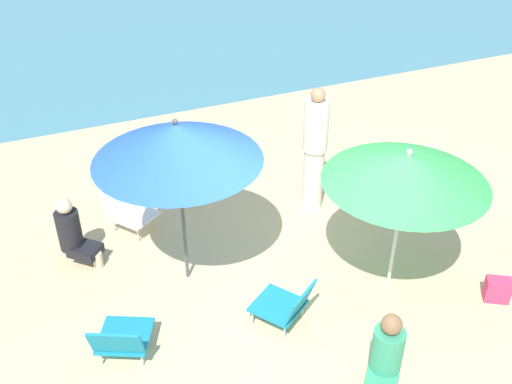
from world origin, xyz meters
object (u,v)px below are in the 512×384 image
at_px(umbrella_green, 407,168).
at_px(beach_chair_a, 287,304).
at_px(person_a, 73,233).
at_px(beach_chair_c, 127,208).
at_px(beach_bag, 497,290).
at_px(person_c, 386,358).
at_px(umbrella_blue, 177,142).
at_px(beach_chair_b, 122,339).
at_px(person_b, 315,150).

height_order(umbrella_green, beach_chair_a, umbrella_green).
height_order(umbrella_green, person_a, umbrella_green).
bearing_deg(beach_chair_c, beach_bag, 13.72).
xyz_separation_m(beach_chair_c, beach_bag, (3.54, -3.02, -0.16)).
bearing_deg(beach_chair_a, beach_chair_c, -8.63).
bearing_deg(person_c, umbrella_blue, -110.80).
distance_m(umbrella_blue, person_c, 2.94).
bearing_deg(beach_bag, umbrella_blue, 150.67).
distance_m(umbrella_green, person_a, 3.96).
bearing_deg(umbrella_blue, person_c, -62.40).
xyz_separation_m(beach_chair_a, beach_bag, (2.37, -0.59, -0.14)).
xyz_separation_m(beach_chair_b, person_c, (2.18, -1.37, 0.19)).
bearing_deg(person_b, person_a, 61.44).
bearing_deg(person_a, person_c, -8.67).
bearing_deg(person_c, beach_chair_a, -116.73).
distance_m(umbrella_green, person_c, 1.91).
xyz_separation_m(umbrella_blue, beach_chair_c, (-0.42, 1.27, -1.52)).
bearing_deg(beach_bag, beach_chair_c, 139.52).
relative_size(beach_chair_b, person_b, 0.43).
bearing_deg(person_c, beach_bag, 147.97).
distance_m(person_a, person_b, 3.25).
bearing_deg(umbrella_blue, person_a, 145.51).
relative_size(umbrella_green, person_b, 1.02).
height_order(beach_chair_c, person_b, person_b).
height_order(umbrella_green, person_b, umbrella_green).
distance_m(umbrella_green, person_b, 1.96).
relative_size(beach_chair_a, beach_chair_b, 0.98).
bearing_deg(beach_chair_a, beach_bag, -138.35).
distance_m(umbrella_green, beach_chair_c, 3.69).
distance_m(beach_chair_b, beach_bag, 4.17).
relative_size(beach_chair_a, person_c, 0.81).
bearing_deg(beach_chair_b, person_c, -96.25).
bearing_deg(beach_chair_b, umbrella_blue, -19.94).
distance_m(beach_chair_b, beach_chair_c, 2.28).
height_order(umbrella_blue, person_a, umbrella_blue).
relative_size(umbrella_green, person_c, 1.95).
bearing_deg(beach_chair_c, umbrella_green, 11.39).
relative_size(person_a, beach_bag, 3.18).
bearing_deg(person_c, beach_chair_c, -113.96).
height_order(beach_chair_a, beach_chair_c, beach_chair_c).
distance_m(umbrella_green, beach_chair_a, 1.91).
height_order(umbrella_blue, beach_bag, umbrella_blue).
bearing_deg(umbrella_green, beach_chair_a, -176.64).
relative_size(umbrella_blue, beach_chair_a, 2.76).
bearing_deg(beach_chair_a, person_c, 167.33).
xyz_separation_m(beach_chair_b, person_a, (-0.19, 1.75, 0.17)).
xyz_separation_m(umbrella_green, beach_chair_a, (-1.37, -0.08, -1.33)).
relative_size(beach_chair_b, person_a, 0.84).
relative_size(beach_chair_a, beach_bag, 2.65).
bearing_deg(person_b, person_c, 136.86).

